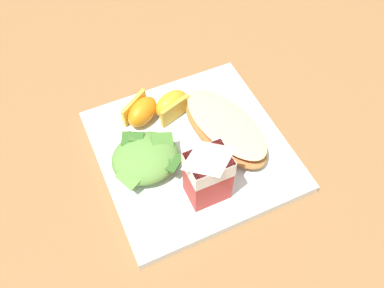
{
  "coord_description": "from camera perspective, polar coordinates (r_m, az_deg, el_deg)",
  "views": [
    {
      "loc": [
        0.15,
        0.33,
        0.55
      ],
      "look_at": [
        0.0,
        0.0,
        0.03
      ],
      "focal_mm": 38.97,
      "sensor_mm": 36.0,
      "label": 1
    }
  ],
  "objects": [
    {
      "name": "white_plate",
      "position": [
        0.65,
        0.0,
        -0.9
      ],
      "size": [
        0.28,
        0.28,
        0.02
      ],
      "primitive_type": "cube",
      "color": "silver",
      "rests_on": "ground"
    },
    {
      "name": "green_salad_pile",
      "position": [
        0.61,
        -6.45,
        -1.7
      ],
      "size": [
        0.1,
        0.09,
        0.05
      ],
      "color": "#5B8E3D",
      "rests_on": "white_plate"
    },
    {
      "name": "orange_wedge_middle",
      "position": [
        0.67,
        -6.93,
        4.49
      ],
      "size": [
        0.07,
        0.06,
        0.04
      ],
      "color": "orange",
      "rests_on": "white_plate"
    },
    {
      "name": "orange_wedge_front",
      "position": [
        0.67,
        -2.85,
        5.39
      ],
      "size": [
        0.07,
        0.05,
        0.04
      ],
      "color": "orange",
      "rests_on": "white_plate"
    },
    {
      "name": "ground",
      "position": [
        0.66,
        0.0,
        -1.29
      ],
      "size": [
        3.0,
        3.0,
        0.0
      ],
      "primitive_type": "plane",
      "color": "olive"
    },
    {
      "name": "milk_carton",
      "position": [
        0.55,
        2.21,
        -3.73
      ],
      "size": [
        0.06,
        0.04,
        0.11
      ],
      "color": "#B7332D",
      "rests_on": "white_plate"
    },
    {
      "name": "cheesy_pizza_bread",
      "position": [
        0.65,
        4.46,
        2.3
      ],
      "size": [
        0.12,
        0.18,
        0.04
      ],
      "color": "#A87038",
      "rests_on": "white_plate"
    }
  ]
}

